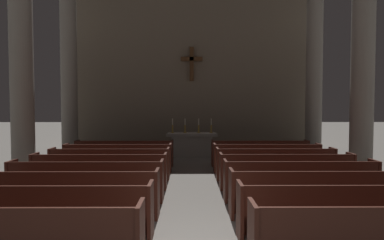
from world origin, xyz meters
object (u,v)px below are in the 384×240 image
(pew_right_row_8, at_px, (260,153))
(column_left_second, at_px, (21,62))
(column_right_third, at_px, (314,74))
(pew_right_row_5, at_px, (286,171))
(pew_left_row_2, at_px, (44,212))
(pew_right_row_2, at_px, (345,211))
(pew_left_row_4, at_px, (87,181))
(pew_right_row_3, at_px, (319,193))
(pew_right_row_7, at_px, (267,158))
(pew_left_row_6, at_px, (110,164))
(pew_right_row_6, at_px, (275,164))
(pew_left_row_7, at_px, (118,158))
(pew_left_row_8, at_px, (125,153))
(column_right_second, at_px, (363,62))
(candlestick_outer_right, at_px, (211,128))
(pew_left_row_1, at_px, (7,239))
(column_left_third, at_px, (69,74))
(altar, at_px, (192,144))
(pew_left_row_3, at_px, (69,194))
(pew_left_row_5, at_px, (100,171))
(candlestick_inner_left, at_px, (185,128))
(pew_right_row_4, at_px, (300,180))
(candlestick_inner_right, at_px, (199,128))
(candlestick_outer_left, at_px, (172,128))

(pew_right_row_8, relative_size, column_left_second, 0.48)
(column_right_third, bearing_deg, pew_right_row_5, -116.64)
(pew_left_row_2, relative_size, pew_right_row_8, 1.00)
(pew_right_row_2, bearing_deg, pew_left_row_4, 155.83)
(pew_right_row_3, height_order, pew_right_row_7, same)
(pew_left_row_6, xyz_separation_m, pew_right_row_6, (4.92, 0.00, 0.00))
(pew_left_row_7, distance_m, pew_left_row_8, 1.10)
(pew_left_row_8, xyz_separation_m, pew_right_row_3, (4.92, -5.52, 0.00))
(pew_left_row_7, height_order, column_right_second, column_right_second)
(pew_right_row_6, xyz_separation_m, candlestick_outer_right, (-1.61, 4.69, 0.73))
(pew_left_row_7, xyz_separation_m, pew_right_row_6, (4.92, -1.10, 0.00))
(pew_left_row_1, bearing_deg, pew_right_row_3, 24.17)
(pew_left_row_4, height_order, column_left_third, column_left_third)
(column_right_second, xyz_separation_m, altar, (-5.28, 4.17, -3.03))
(pew_left_row_6, xyz_separation_m, pew_right_row_3, (4.92, -3.31, 0.00))
(pew_right_row_2, bearing_deg, pew_left_row_3, 167.35)
(pew_left_row_4, relative_size, pew_left_row_7, 1.00)
(pew_left_row_3, xyz_separation_m, column_right_third, (7.74, 7.83, 3.08))
(pew_left_row_5, height_order, pew_left_row_6, same)
(pew_right_row_8, relative_size, column_right_third, 0.48)
(pew_right_row_8, height_order, candlestick_inner_left, candlestick_inner_left)
(pew_right_row_6, distance_m, altar, 5.30)
(candlestick_outer_right, bearing_deg, pew_right_row_3, -78.63)
(column_left_second, distance_m, altar, 7.38)
(column_right_second, bearing_deg, pew_right_row_4, -135.97)
(pew_left_row_8, xyz_separation_m, pew_right_row_6, (4.92, -2.21, 0.00))
(pew_left_row_7, distance_m, column_right_second, 8.35)
(pew_right_row_6, xyz_separation_m, column_left_second, (-7.74, 0.52, 3.08))
(pew_left_row_5, xyz_separation_m, pew_right_row_4, (4.92, -1.10, 0.00))
(pew_left_row_5, distance_m, candlestick_outer_right, 6.71)
(candlestick_inner_right, bearing_deg, pew_left_row_5, -115.47)
(candlestick_inner_left, bearing_deg, column_left_second, -140.03)
(pew_right_row_4, height_order, pew_right_row_8, same)
(pew_left_row_5, bearing_deg, pew_left_row_1, -90.00)
(pew_left_row_2, relative_size, column_right_third, 0.48)
(pew_left_row_1, distance_m, candlestick_outer_left, 10.36)
(candlestick_inner_left, bearing_deg, candlestick_outer_right, 0.00)
(pew_left_row_3, bearing_deg, candlestick_outer_right, 67.53)
(pew_right_row_5, relative_size, altar, 1.60)
(pew_right_row_3, bearing_deg, altar, 107.09)
(pew_left_row_3, relative_size, candlestick_outer_left, 5.52)
(pew_right_row_6, height_order, column_left_second, column_left_second)
(column_right_third, distance_m, candlestick_inner_right, 5.51)
(pew_right_row_7, xyz_separation_m, candlestick_outer_right, (-1.61, 3.59, 0.73))
(pew_left_row_5, bearing_deg, altar, 67.00)
(altar, relative_size, candlestick_outer_right, 3.46)
(column_left_second, bearing_deg, candlestick_outer_right, 34.25)
(column_right_second, xyz_separation_m, candlestick_outer_left, (-6.13, 4.17, -2.35))
(pew_right_row_7, xyz_separation_m, column_right_third, (2.82, 3.41, 3.08))
(column_left_second, relative_size, altar, 3.31)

